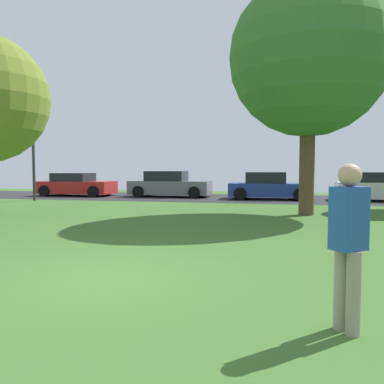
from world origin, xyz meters
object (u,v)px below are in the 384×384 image
Objects in this scene: person_thrower at (348,240)px; parked_car_red at (76,185)px; parked_car_grey at (169,185)px; parked_car_white at (384,188)px; parked_car_blue at (269,187)px; street_lamp_post at (33,155)px; maple_tree_near at (309,57)px.

parked_car_red is (-12.36, 16.96, -0.30)m from person_thrower.
parked_car_red is at bearing 88.73° from person_thrower.
parked_car_grey reaches higher than parked_car_red.
parked_car_white is at bearing 38.46° from person_thrower.
parked_car_grey is at bearing 74.02° from person_thrower.
parked_car_white is (11.11, -0.39, -0.01)m from parked_car_grey.
parked_car_red is at bearing 179.53° from parked_car_blue.
parked_car_blue reaches higher than parked_car_red.
person_thrower reaches higher than parked_car_grey.
parked_car_blue is 5.56m from parked_car_white.
parked_car_grey is 7.27m from street_lamp_post.
person_thrower is 0.40× the size of parked_car_blue.
person_thrower is 17.55m from parked_car_white.
parked_car_red is at bearing 151.34° from maple_tree_near.
person_thrower is 0.37× the size of street_lamp_post.
parked_car_red is 0.96× the size of street_lamp_post.
person_thrower is 16.92m from parked_car_blue.
person_thrower is at bearing -53.92° from parked_car_red.
maple_tree_near is 4.86× the size of person_thrower.
parked_car_red is 0.96× the size of parked_car_grey.
parked_car_white is at bearing 1.49° from parked_car_blue.
street_lamp_post reaches higher than parked_car_grey.
parked_car_red is 5.57m from parked_car_grey.
parked_car_grey is at bearing 4.52° from parked_car_red.
maple_tree_near reaches higher than parked_car_blue.
maple_tree_near is 13.64m from street_lamp_post.
parked_car_grey is (-6.81, 17.40, -0.25)m from person_thrower.
person_thrower is at bearing -85.74° from parked_car_blue.
person_thrower is at bearing -104.19° from parked_car_white.
parked_car_grey reaches higher than parked_car_white.
maple_tree_near is at bearing -120.62° from parked_car_white.
maple_tree_near is 11.17m from parked_car_grey.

